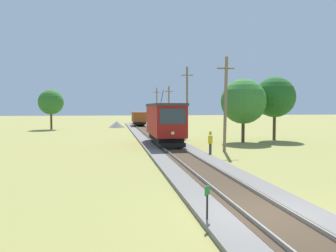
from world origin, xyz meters
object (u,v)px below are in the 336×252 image
(red_tram, at_px, (165,122))
(tree_left_near, at_px, (243,101))
(utility_pole_near_tram, at_px, (225,103))
(gravel_pile, at_px, (117,124))
(utility_pole_mid, at_px, (187,101))
(utility_pole_far, at_px, (169,107))
(tree_right_far, at_px, (51,102))
(utility_pole_distant, at_px, (157,106))
(trackside_signal_marker, at_px, (207,203))
(tree_left_far, at_px, (275,97))
(freight_car, at_px, (139,118))
(track_worker, at_px, (210,142))

(red_tram, bearing_deg, tree_left_near, 11.25)
(utility_pole_near_tram, height_order, gravel_pile, utility_pole_near_tram)
(utility_pole_mid, bearing_deg, utility_pole_far, 90.00)
(utility_pole_near_tram, height_order, tree_right_far, utility_pole_near_tram)
(utility_pole_far, relative_size, utility_pole_distant, 0.92)
(utility_pole_near_tram, bearing_deg, red_tram, 130.80)
(utility_pole_mid, relative_size, utility_pole_far, 1.22)
(trackside_signal_marker, distance_m, tree_left_far, 27.59)
(trackside_signal_marker, relative_size, tree_left_far, 0.18)
(utility_pole_far, distance_m, tree_left_far, 20.30)
(freight_car, relative_size, utility_pole_distant, 0.71)
(freight_car, distance_m, tree_right_far, 15.13)
(red_tram, bearing_deg, utility_pole_mid, 65.09)
(utility_pole_far, bearing_deg, freight_car, 118.60)
(red_tram, height_order, utility_pole_near_tram, utility_pole_near_tram)
(freight_car, distance_m, utility_pole_distant, 8.15)
(red_tram, distance_m, utility_pole_mid, 9.89)
(utility_pole_mid, bearing_deg, track_worker, -96.54)
(gravel_pile, bearing_deg, tree_right_far, -164.16)
(freight_car, relative_size, track_worker, 2.91)
(freight_car, xyz_separation_m, tree_left_far, (12.29, -26.01, 2.99))
(tree_left_far, bearing_deg, utility_pole_near_tram, -136.41)
(freight_car, distance_m, gravel_pile, 4.41)
(red_tram, bearing_deg, utility_pole_far, 79.33)
(red_tram, relative_size, freight_car, 1.64)
(track_worker, bearing_deg, tree_right_far, -31.39)
(utility_pole_far, xyz_separation_m, tree_right_far, (-18.27, 2.98, 0.79))
(tree_left_near, bearing_deg, gravel_pile, 115.18)
(freight_car, bearing_deg, red_tram, -89.99)
(tree_left_far, bearing_deg, red_tram, -165.85)
(freight_car, height_order, gravel_pile, freight_car)
(utility_pole_far, height_order, utility_pole_distant, utility_pole_distant)
(utility_pole_distant, height_order, track_worker, utility_pole_distant)
(utility_pole_mid, distance_m, trackside_signal_marker, 29.83)
(track_worker, xyz_separation_m, tree_left_near, (5.86, 8.15, 3.08))
(track_worker, height_order, tree_left_near, tree_left_near)
(tree_right_far, bearing_deg, tree_left_near, -45.76)
(trackside_signal_marker, bearing_deg, utility_pole_distant, 83.88)
(tree_left_far, bearing_deg, freight_car, 115.29)
(tree_left_far, height_order, tree_right_far, tree_left_far)
(track_worker, bearing_deg, tree_left_far, -105.35)
(tree_left_near, bearing_deg, utility_pole_near_tram, -122.90)
(trackside_signal_marker, xyz_separation_m, tree_right_far, (-12.26, 44.84, 3.61))
(red_tram, relative_size, utility_pole_mid, 1.03)
(red_tram, distance_m, utility_pole_distant, 36.08)
(utility_pole_near_tram, bearing_deg, utility_pole_distant, 90.00)
(tree_left_far, distance_m, tree_right_far, 34.12)
(red_tram, relative_size, utility_pole_far, 1.26)
(utility_pole_far, distance_m, tree_right_far, 18.53)
(freight_car, distance_m, tree_left_near, 28.78)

